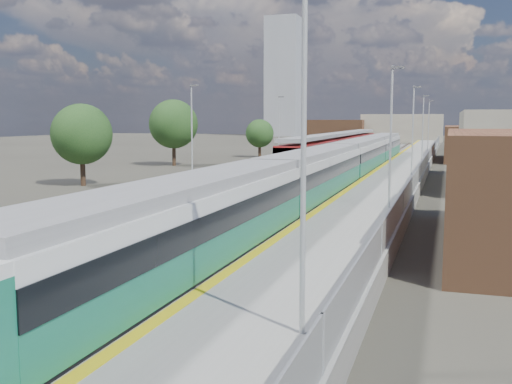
% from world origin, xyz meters
% --- Properties ---
extents(ground, '(320.00, 320.00, 0.00)m').
position_xyz_m(ground, '(0.00, 50.00, 0.00)').
color(ground, '#47443A').
rests_on(ground, ground).
extents(ballast_bed, '(10.50, 155.00, 0.06)m').
position_xyz_m(ballast_bed, '(-2.25, 52.50, 0.03)').
color(ballast_bed, '#565451').
rests_on(ballast_bed, ground).
extents(tracks, '(8.96, 160.00, 0.17)m').
position_xyz_m(tracks, '(-1.65, 54.18, 0.11)').
color(tracks, '#4C3323').
rests_on(tracks, ground).
extents(platform_right, '(4.70, 155.00, 8.52)m').
position_xyz_m(platform_right, '(5.28, 52.49, 0.54)').
color(platform_right, slate).
rests_on(platform_right, ground).
extents(platform_left, '(4.30, 155.00, 8.52)m').
position_xyz_m(platform_left, '(-9.05, 52.49, 0.52)').
color(platform_left, slate).
rests_on(platform_left, ground).
extents(buildings, '(72.00, 185.50, 40.00)m').
position_xyz_m(buildings, '(-18.12, 138.60, 10.70)').
color(buildings, brown).
rests_on(buildings, ground).
extents(green_train, '(2.88, 80.13, 3.17)m').
position_xyz_m(green_train, '(1.50, 36.87, 2.23)').
color(green_train, black).
rests_on(green_train, ground).
extents(red_train, '(2.92, 59.19, 3.69)m').
position_xyz_m(red_train, '(-5.50, 75.76, 2.18)').
color(red_train, black).
rests_on(red_train, ground).
extents(tree_a, '(5.22, 5.22, 7.07)m').
position_xyz_m(tree_a, '(-20.52, 34.02, 4.45)').
color(tree_a, '#382619').
rests_on(tree_a, ground).
extents(tree_b, '(6.02, 6.02, 8.16)m').
position_xyz_m(tree_b, '(-22.87, 57.02, 5.14)').
color(tree_b, '#382619').
rests_on(tree_b, ground).
extents(tree_c, '(4.23, 4.23, 5.74)m').
position_xyz_m(tree_c, '(-17.66, 75.85, 3.61)').
color(tree_c, '#382619').
rests_on(tree_c, ground).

